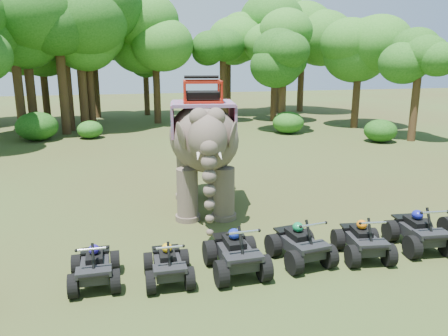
% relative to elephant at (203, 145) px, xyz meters
% --- Properties ---
extents(ground, '(110.00, 110.00, 0.00)m').
position_rel_elephant_xyz_m(ground, '(0.32, -2.96, -2.32)').
color(ground, '#47381E').
rests_on(ground, ground).
extents(elephant, '(3.15, 5.81, 4.65)m').
position_rel_elephant_xyz_m(elephant, '(0.00, 0.00, 0.00)').
color(elephant, brown).
rests_on(elephant, ground).
extents(atv_0, '(1.17, 1.59, 1.17)m').
position_rel_elephant_xyz_m(atv_0, '(-3.59, -4.78, -1.74)').
color(atv_0, black).
rests_on(atv_0, ground).
extents(atv_1, '(1.15, 1.56, 1.14)m').
position_rel_elephant_xyz_m(atv_1, '(-1.87, -5.04, -1.75)').
color(atv_1, black).
rests_on(atv_1, ground).
extents(atv_2, '(1.40, 1.88, 1.36)m').
position_rel_elephant_xyz_m(atv_2, '(-0.15, -4.99, -1.64)').
color(atv_2, black).
rests_on(atv_2, ground).
extents(atv_3, '(1.49, 1.89, 1.29)m').
position_rel_elephant_xyz_m(atv_3, '(1.67, -4.81, -1.68)').
color(atv_3, black).
rests_on(atv_3, ground).
extents(atv_4, '(1.44, 1.83, 1.24)m').
position_rel_elephant_xyz_m(atv_4, '(3.42, -4.97, -1.70)').
color(atv_4, black).
rests_on(atv_4, ground).
extents(atv_5, '(1.47, 1.91, 1.33)m').
position_rel_elephant_xyz_m(atv_5, '(5.27, -4.83, -1.66)').
color(atv_5, black).
rests_on(atv_5, ground).
extents(tree_0, '(6.33, 6.33, 9.04)m').
position_rel_elephant_xyz_m(tree_0, '(0.32, 21.43, 2.19)').
color(tree_0, '#195114').
rests_on(tree_0, ground).
extents(tree_1, '(4.82, 4.82, 6.89)m').
position_rel_elephant_xyz_m(tree_1, '(5.66, 20.70, 1.12)').
color(tree_1, '#195114').
rests_on(tree_1, ground).
extents(tree_2, '(4.76, 4.76, 6.80)m').
position_rel_elephant_xyz_m(tree_2, '(8.76, 15.12, 1.08)').
color(tree_2, '#195114').
rests_on(tree_2, ground).
extents(tree_3, '(5.86, 5.86, 8.37)m').
position_rel_elephant_xyz_m(tree_3, '(14.83, 15.42, 1.86)').
color(tree_3, '#195114').
rests_on(tree_3, ground).
extents(tree_4, '(4.58, 4.58, 6.54)m').
position_rel_elephant_xyz_m(tree_4, '(15.63, 9.61, 0.94)').
color(tree_4, '#195114').
rests_on(tree_4, ground).
extents(tree_24, '(6.92, 6.92, 9.89)m').
position_rel_elephant_xyz_m(tree_24, '(-9.22, 17.21, 2.62)').
color(tree_24, '#195114').
rests_on(tree_24, ground).
extents(tree_25, '(5.93, 5.93, 8.47)m').
position_rel_elephant_xyz_m(tree_25, '(-4.76, 19.63, 1.91)').
color(tree_25, '#195114').
rests_on(tree_25, ground).
extents(tree_26, '(6.15, 6.15, 8.78)m').
position_rel_elephant_xyz_m(tree_26, '(-8.45, 23.17, 2.07)').
color(tree_26, '#195114').
rests_on(tree_26, ground).
extents(tree_30, '(6.82, 6.82, 9.74)m').
position_rel_elephant_xyz_m(tree_30, '(12.38, 26.00, 2.55)').
color(tree_30, '#195114').
rests_on(tree_30, ground).
extents(tree_31, '(5.36, 5.36, 7.66)m').
position_rel_elephant_xyz_m(tree_31, '(10.00, 20.35, 1.51)').
color(tree_31, '#195114').
rests_on(tree_31, ground).
extents(tree_32, '(7.60, 7.60, 10.86)m').
position_rel_elephant_xyz_m(tree_32, '(-6.46, 17.69, 3.10)').
color(tree_32, '#195114').
rests_on(tree_32, ground).
extents(tree_34, '(7.42, 7.42, 10.61)m').
position_rel_elephant_xyz_m(tree_34, '(14.93, 26.18, 2.98)').
color(tree_34, '#195114').
rests_on(tree_34, ground).
extents(tree_35, '(7.26, 7.26, 10.37)m').
position_rel_elephant_xyz_m(tree_35, '(-8.61, 17.98, 2.86)').
color(tree_35, '#195114').
rests_on(tree_35, ground).
extents(tree_36, '(7.43, 7.43, 10.61)m').
position_rel_elephant_xyz_m(tree_36, '(-4.66, 26.28, 2.98)').
color(tree_36, '#195114').
rests_on(tree_36, ground).
extents(tree_37, '(4.91, 4.91, 7.02)m').
position_rel_elephant_xyz_m(tree_37, '(-0.16, 27.00, 1.18)').
color(tree_37, '#195114').
rests_on(tree_37, ground).
extents(tree_38, '(5.79, 5.79, 8.28)m').
position_rel_elephant_xyz_m(tree_38, '(7.38, 25.77, 1.82)').
color(tree_38, '#195114').
rests_on(tree_38, ground).
extents(tree_39, '(7.57, 7.57, 10.82)m').
position_rel_elephant_xyz_m(tree_39, '(-5.25, 18.92, 3.09)').
color(tree_39, '#195114').
rests_on(tree_39, ground).
extents(tree_40, '(7.29, 7.29, 10.42)m').
position_rel_elephant_xyz_m(tree_40, '(-6.29, 19.12, 2.89)').
color(tree_40, '#195114').
rests_on(tree_40, ground).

